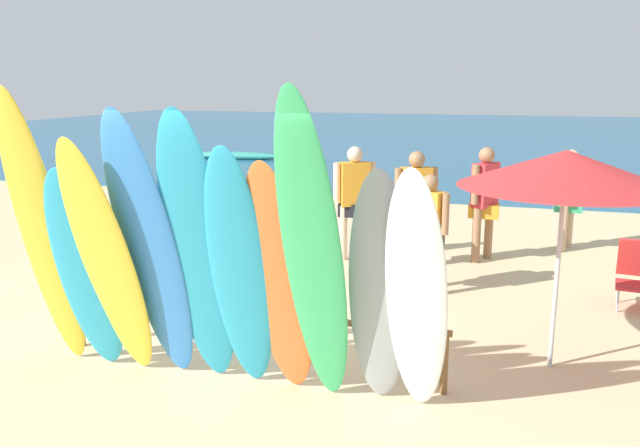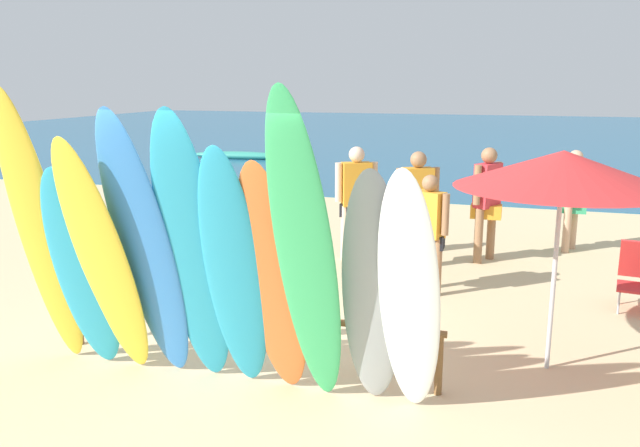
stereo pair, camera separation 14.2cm
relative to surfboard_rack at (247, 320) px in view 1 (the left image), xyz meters
The scene contains 21 objects.
ground 14.01m from the surfboard_rack, 90.00° to the left, with size 60.00×60.00×0.00m, color #D3BC8C.
ocean_water 29.21m from the surfboard_rack, 90.00° to the left, with size 60.00×40.00×0.02m, color #235B7F.
surfboard_rack is the anchor object (origin of this frame).
surfboard_yellow_0 2.00m from the surfboard_rack, 159.77° to the right, with size 0.46×0.08×2.78m, color yellow.
surfboard_teal_1 1.53m from the surfboard_rack, 155.96° to the right, with size 0.57×0.08×2.10m, color #289EC6.
surfboard_yellow_2 1.39m from the surfboard_rack, 145.74° to the right, with size 0.56×0.08×2.42m, color yellow.
surfboard_blue_3 1.17m from the surfboard_rack, 133.99° to the right, with size 0.57×0.07×2.64m, color #337AD1.
surfboard_teal_4 1.00m from the surfboard_rack, 105.33° to the right, with size 0.56×0.06×2.64m, color #289EC6.
surfboard_teal_5 0.89m from the surfboard_rack, 70.97° to the right, with size 0.51×0.08×2.35m, color #289EC6.
surfboard_orange_6 0.97m from the surfboard_rack, 45.80° to the right, with size 0.54×0.06×2.23m, color orange.
surfboard_green_7 1.46m from the surfboard_rack, 39.99° to the right, with size 0.49×0.07×2.86m, color #38B266.
surfboard_grey_8 1.56m from the surfboard_rack, 19.25° to the right, with size 0.51×0.08×2.15m, color #999EA3.
surfboard_white_9 1.86m from the surfboard_rack, 18.16° to the right, with size 0.49×0.08×2.19m, color white.
beachgoer_near_rack 4.08m from the surfboard_rack, 75.14° to the left, with size 0.59×0.40×1.73m.
beachgoer_strolling 6.55m from the surfboard_rack, 59.90° to the left, with size 0.43×0.59×1.64m.
beachgoer_by_water 5.03m from the surfboard_rack, 66.59° to the left, with size 0.45×0.59×1.75m.
beachgoer_midbeach 4.15m from the surfboard_rack, 88.99° to the left, with size 0.59×0.41×1.75m.
beachgoer_photographing 3.13m from the surfboard_rack, 63.87° to the left, with size 0.53×0.36×1.56m.
beach_chair_blue 4.94m from the surfboard_rack, 37.46° to the left, with size 0.59×0.75×0.82m.
beach_umbrella 3.27m from the surfboard_rack, 16.94° to the left, with size 1.95×1.95×2.11m.
distant_boat 17.15m from the surfboard_rack, 114.29° to the left, with size 3.64×0.82×0.29m.
Camera 1 is at (2.31, -5.38, 2.71)m, focal length 36.26 mm.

